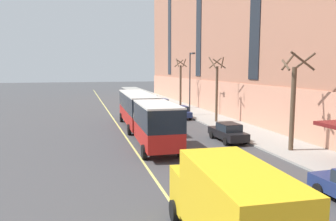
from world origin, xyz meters
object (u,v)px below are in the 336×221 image
object	(u,v)px
parked_car_navy_0	(180,112)
street_tree_far_uptown	(217,88)
parked_car_white_5	(152,100)
street_tree_mid_block	(293,100)
box_truck	(228,205)
street_lamp	(190,78)
street_tree_far_downtown	(181,83)
parked_car_black_4	(228,132)
city_bus	(143,112)
parked_car_navy_2	(162,104)

from	to	relation	value
parked_car_navy_0	street_tree_far_uptown	world-z (taller)	street_tree_far_uptown
parked_car_white_5	street_tree_mid_block	world-z (taller)	street_tree_mid_block
street_tree_far_uptown	box_truck	bearing A→B (deg)	-112.77
street_lamp	street_tree_far_uptown	bearing A→B (deg)	-78.54
street_tree_far_uptown	street_tree_far_downtown	world-z (taller)	street_tree_far_downtown
parked_car_black_4	street_tree_mid_block	size ratio (longest dim) A/B	0.63
street_tree_far_downtown	parked_car_navy_0	bearing A→B (deg)	-107.65
box_truck	street_lamp	distance (m)	31.96
city_bus	street_lamp	distance (m)	13.26
street_tree_far_uptown	street_tree_far_downtown	xyz separation A→B (m)	(0.01, 13.56, 0.10)
box_truck	street_lamp	world-z (taller)	street_lamp
parked_car_navy_2	street_lamp	distance (m)	9.17
city_bus	parked_car_black_4	bearing A→B (deg)	-36.29
parked_car_white_5	street_tree_far_downtown	world-z (taller)	street_tree_far_downtown
parked_car_white_5	box_truck	size ratio (longest dim) A/B	0.64
parked_car_black_4	parked_car_white_5	bearing A→B (deg)	89.84
street_lamp	street_tree_mid_block	bearing A→B (deg)	-86.49
parked_car_navy_0	street_lamp	bearing A→B (deg)	40.13
parked_car_white_5	street_tree_far_downtown	xyz separation A→B (m)	(2.82, -7.33, 3.19)
street_tree_mid_block	street_lamp	bearing A→B (deg)	93.51
parked_car_navy_0	box_truck	distance (m)	29.83
parked_car_white_5	street_tree_far_uptown	bearing A→B (deg)	-82.34
city_bus	parked_car_navy_0	size ratio (longest dim) A/B	4.49
parked_car_navy_2	parked_car_white_5	size ratio (longest dim) A/B	1.05
street_tree_far_downtown	city_bus	bearing A→B (deg)	-117.17
street_tree_mid_block	parked_car_black_4	bearing A→B (deg)	123.23
parked_car_black_4	parked_car_white_5	world-z (taller)	same
parked_car_black_4	street_tree_far_uptown	bearing A→B (deg)	72.33
parked_car_white_5	city_bus	bearing A→B (deg)	-104.23
parked_car_black_4	box_truck	size ratio (longest dim) A/B	0.63
parked_car_navy_0	street_tree_far_uptown	distance (m)	5.96
city_bus	box_truck	bearing A→B (deg)	-93.25
street_tree_far_uptown	street_lamp	distance (m)	5.89
parked_car_navy_2	street_tree_far_uptown	distance (m)	14.31
city_bus	box_truck	size ratio (longest dim) A/B	2.75
city_bus	street_lamp	xyz separation A→B (m)	(8.08, 10.12, 2.84)
city_bus	street_tree_far_uptown	xyz separation A→B (m)	(9.24, 4.44, 1.80)
street_tree_mid_block	street_lamp	distance (m)	19.30
street_lamp	box_truck	bearing A→B (deg)	-106.88
street_tree_far_downtown	street_lamp	world-z (taller)	street_lamp
street_tree_far_downtown	street_lamp	distance (m)	8.02
box_truck	city_bus	bearing A→B (deg)	86.75
parked_car_white_5	street_tree_far_downtown	size ratio (longest dim) A/B	0.61
box_truck	street_tree_far_downtown	size ratio (longest dim) A/B	0.95
box_truck	parked_car_white_5	bearing A→B (deg)	80.57
parked_car_white_5	street_tree_far_downtown	bearing A→B (deg)	-68.99
parked_car_black_4	parked_car_white_5	size ratio (longest dim) A/B	0.98
street_tree_far_downtown	parked_car_navy_2	bearing A→B (deg)	178.05
street_tree_mid_block	street_tree_far_uptown	distance (m)	13.55
city_bus	street_tree_mid_block	bearing A→B (deg)	-44.54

